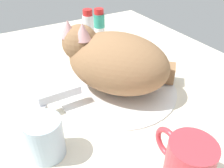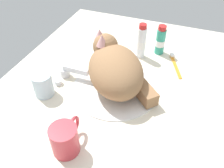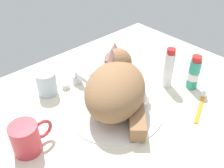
{
  "view_description": "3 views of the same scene",
  "coord_description": "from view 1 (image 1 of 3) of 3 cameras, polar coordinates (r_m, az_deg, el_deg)",
  "views": [
    {
      "loc": [
        -41.5,
        25.57,
        35.03
      ],
      "look_at": [
        -2.17,
        2.86,
        3.95
      ],
      "focal_mm": 37.16,
      "sensor_mm": 36.0,
      "label": 1
    },
    {
      "loc": [
        -57.17,
        -20.54,
        55.71
      ],
      "look_at": [
        -2.32,
        0.37,
        3.89
      ],
      "focal_mm": 37.66,
      "sensor_mm": 36.0,
      "label": 2
    },
    {
      "loc": [
        -42.21,
        -44.61,
        55.16
      ],
      "look_at": [
        1.26,
        2.84,
        7.83
      ],
      "focal_mm": 41.9,
      "sensor_mm": 36.0,
      "label": 3
    }
  ],
  "objects": [
    {
      "name": "mouthwash_bottle",
      "position": [
        0.83,
        -3.12,
        13.62
      ],
      "size": [
        3.88,
        3.88,
        12.37
      ],
      "color": "teal",
      "rests_on": "ground_plane"
    },
    {
      "name": "sink_basin",
      "position": [
        0.6,
        1.33,
        -0.99
      ],
      "size": [
        30.12,
        30.12,
        0.86
      ],
      "primitive_type": "cylinder",
      "color": "white",
      "rests_on": "ground_plane"
    },
    {
      "name": "cat",
      "position": [
        0.56,
        0.54,
        5.83
      ],
      "size": [
        30.7,
        30.25,
        16.63
      ],
      "color": "#936B47",
      "rests_on": "sink_basin"
    },
    {
      "name": "faucet",
      "position": [
        0.53,
        -15.65,
        -4.94
      ],
      "size": [
        12.66,
        11.52,
        5.17
      ],
      "color": "silver",
      "rests_on": "ground_plane"
    },
    {
      "name": "ground_plane",
      "position": [
        0.61,
        1.31,
        -2.47
      ],
      "size": [
        110.0,
        82.5,
        3.0
      ],
      "primitive_type": "cube",
      "color": "silver"
    },
    {
      "name": "toothpaste_bottle",
      "position": [
        0.75,
        -5.73,
        12.15
      ],
      "size": [
        3.48,
        3.48,
        14.52
      ],
      "color": "white",
      "rests_on": "ground_plane"
    },
    {
      "name": "rinse_cup",
      "position": [
        0.44,
        -16.09,
        -12.62
      ],
      "size": [
        6.58,
        6.58,
        8.06
      ],
      "color": "silver",
      "rests_on": "ground_plane"
    },
    {
      "name": "coffee_mug",
      "position": [
        0.4,
        17.99,
        -17.91
      ],
      "size": [
        11.54,
        7.4,
        8.72
      ],
      "color": "#C63842",
      "rests_on": "ground_plane"
    },
    {
      "name": "toothbrush",
      "position": [
        0.83,
        4.08,
        9.84
      ],
      "size": [
        14.43,
        7.09,
        1.6
      ],
      "color": "orange",
      "rests_on": "ground_plane"
    }
  ]
}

